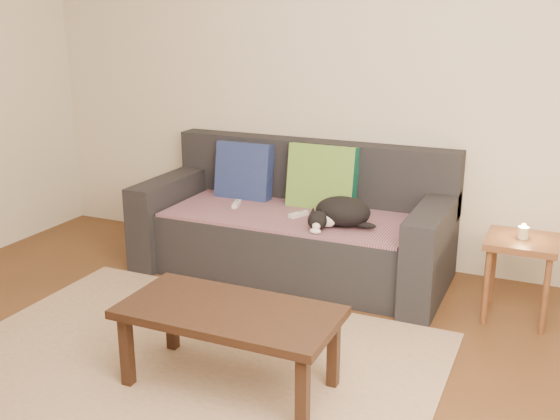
% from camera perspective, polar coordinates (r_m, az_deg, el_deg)
% --- Properties ---
extents(ground, '(4.50, 4.50, 0.00)m').
position_cam_1_polar(ground, '(3.39, -9.34, -14.28)').
color(ground, brown).
rests_on(ground, ground).
extents(back_wall, '(4.50, 0.04, 2.60)m').
position_cam_1_polar(back_wall, '(4.72, 3.46, 11.42)').
color(back_wall, beige).
rests_on(back_wall, ground).
extents(sofa, '(2.10, 0.94, 0.87)m').
position_cam_1_polar(sofa, '(4.53, 1.33, -1.61)').
color(sofa, '#232328').
rests_on(sofa, ground).
extents(throw_blanket, '(1.66, 0.74, 0.02)m').
position_cam_1_polar(throw_blanket, '(4.41, 0.88, -0.46)').
color(throw_blanket, '#412545').
rests_on(throw_blanket, sofa).
extents(cushion_navy, '(0.42, 0.17, 0.43)m').
position_cam_1_polar(cushion_navy, '(4.79, -3.16, 3.36)').
color(cushion_navy, '#11154B').
rests_on(cushion_navy, throw_blanket).
extents(cushion_green, '(0.48, 0.20, 0.49)m').
position_cam_1_polar(cushion_green, '(4.55, 3.69, 2.64)').
color(cushion_green, '#0C4E40').
rests_on(cushion_green, throw_blanket).
extents(cat, '(0.45, 0.42, 0.19)m').
position_cam_1_polar(cat, '(4.15, 5.31, -0.22)').
color(cat, black).
rests_on(cat, throw_blanket).
extents(wii_remote_a, '(0.07, 0.15, 0.03)m').
position_cam_1_polar(wii_remote_a, '(4.59, -3.82, 0.51)').
color(wii_remote_a, white).
rests_on(wii_remote_a, throw_blanket).
extents(wii_remote_b, '(0.10, 0.15, 0.03)m').
position_cam_1_polar(wii_remote_b, '(4.35, 1.63, -0.39)').
color(wii_remote_b, white).
rests_on(wii_remote_b, throw_blanket).
extents(side_table, '(0.40, 0.40, 0.50)m').
position_cam_1_polar(side_table, '(4.04, 20.24, -3.51)').
color(side_table, brown).
rests_on(side_table, ground).
extents(candle, '(0.06, 0.06, 0.09)m').
position_cam_1_polar(candle, '(4.00, 20.42, -1.83)').
color(candle, beige).
rests_on(candle, side_table).
extents(rug, '(2.50, 1.80, 0.01)m').
position_cam_1_polar(rug, '(3.50, -7.97, -13.08)').
color(rug, tan).
rests_on(rug, ground).
extents(coffee_table, '(1.03, 0.52, 0.41)m').
position_cam_1_polar(coffee_table, '(3.12, -4.45, -9.41)').
color(coffee_table, '#321913').
rests_on(coffee_table, rug).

